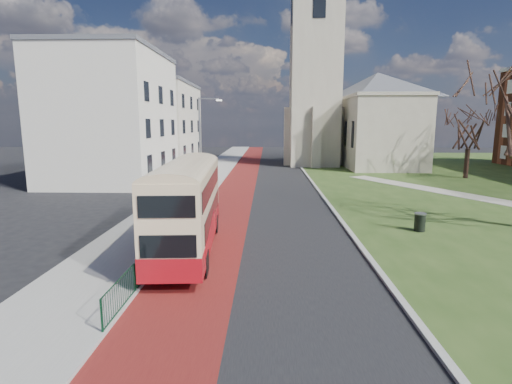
{
  "coord_description": "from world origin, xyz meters",
  "views": [
    {
      "loc": [
        1.64,
        -18.19,
        5.89
      ],
      "look_at": [
        0.99,
        4.21,
        2.0
      ],
      "focal_mm": 28.0,
      "sensor_mm": 36.0,
      "label": 1
    }
  ],
  "objects_px": {
    "streetlamp": "(201,137)",
    "winter_tree_far": "(470,125)",
    "bus": "(187,203)",
    "litter_bin": "(420,222)"
  },
  "relations": [
    {
      "from": "winter_tree_far",
      "to": "streetlamp",
      "type": "bearing_deg",
      "value": -165.64
    },
    {
      "from": "streetlamp",
      "to": "litter_bin",
      "type": "relative_size",
      "value": 7.96
    },
    {
      "from": "streetlamp",
      "to": "winter_tree_far",
      "type": "xyz_separation_m",
      "value": [
        27.29,
        6.98,
        1.03
      ]
    },
    {
      "from": "bus",
      "to": "litter_bin",
      "type": "height_order",
      "value": "bus"
    },
    {
      "from": "winter_tree_far",
      "to": "litter_bin",
      "type": "distance_m",
      "value": 25.81
    },
    {
      "from": "streetlamp",
      "to": "winter_tree_far",
      "type": "relative_size",
      "value": 0.99
    },
    {
      "from": "winter_tree_far",
      "to": "litter_bin",
      "type": "xyz_separation_m",
      "value": [
        -12.96,
        -21.74,
        -5.08
      ]
    },
    {
      "from": "bus",
      "to": "winter_tree_far",
      "type": "height_order",
      "value": "winter_tree_far"
    },
    {
      "from": "streetlamp",
      "to": "litter_bin",
      "type": "distance_m",
      "value": 20.96
    },
    {
      "from": "bus",
      "to": "litter_bin",
      "type": "xyz_separation_m",
      "value": [
        11.98,
        3.77,
        -1.77
      ]
    }
  ]
}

